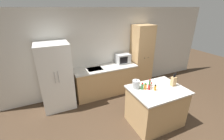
{
  "coord_description": "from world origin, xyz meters",
  "views": [
    {
      "loc": [
        -2.04,
        -1.94,
        2.61
      ],
      "look_at": [
        -0.51,
        1.4,
        1.05
      ],
      "focal_mm": 24.0,
      "sensor_mm": 36.0,
      "label": 1
    }
  ],
  "objects_px": {
    "microwave": "(123,58)",
    "spice_bottle_pale_salt": "(142,86)",
    "spice_bottle_tall_dark": "(155,88)",
    "spice_bottle_orange_cap": "(151,85)",
    "spice_bottle_amber_oil": "(150,83)",
    "spice_bottle_short_red": "(149,87)",
    "kettle": "(136,84)",
    "knife_block": "(174,81)",
    "refrigerator": "(56,77)",
    "pantry_cabinet": "(141,57)",
    "spice_bottle_green_herb": "(145,86)"
  },
  "relations": [
    {
      "from": "microwave",
      "to": "spice_bottle_amber_oil",
      "type": "bearing_deg",
      "value": -96.34
    },
    {
      "from": "refrigerator",
      "to": "kettle",
      "type": "distance_m",
      "value": 2.12
    },
    {
      "from": "spice_bottle_amber_oil",
      "to": "pantry_cabinet",
      "type": "bearing_deg",
      "value": 61.18
    },
    {
      "from": "spice_bottle_amber_oil",
      "to": "spice_bottle_orange_cap",
      "type": "relative_size",
      "value": 1.18
    },
    {
      "from": "spice_bottle_orange_cap",
      "to": "spice_bottle_tall_dark",
      "type": "bearing_deg",
      "value": -83.68
    },
    {
      "from": "spice_bottle_green_herb",
      "to": "spice_bottle_pale_salt",
      "type": "relative_size",
      "value": 0.9
    },
    {
      "from": "microwave",
      "to": "spice_bottle_amber_oil",
      "type": "distance_m",
      "value": 1.65
    },
    {
      "from": "microwave",
      "to": "spice_bottle_pale_salt",
      "type": "distance_m",
      "value": 1.75
    },
    {
      "from": "microwave",
      "to": "knife_block",
      "type": "bearing_deg",
      "value": -80.33
    },
    {
      "from": "refrigerator",
      "to": "microwave",
      "type": "distance_m",
      "value": 2.1
    },
    {
      "from": "refrigerator",
      "to": "kettle",
      "type": "relative_size",
      "value": 8.5
    },
    {
      "from": "refrigerator",
      "to": "pantry_cabinet",
      "type": "distance_m",
      "value": 2.78
    },
    {
      "from": "refrigerator",
      "to": "spice_bottle_tall_dark",
      "type": "relative_size",
      "value": 13.31
    },
    {
      "from": "spice_bottle_tall_dark",
      "to": "spice_bottle_pale_salt",
      "type": "relative_size",
      "value": 0.85
    },
    {
      "from": "microwave",
      "to": "spice_bottle_short_red",
      "type": "height_order",
      "value": "microwave"
    },
    {
      "from": "knife_block",
      "to": "spice_bottle_amber_oil",
      "type": "bearing_deg",
      "value": 156.24
    },
    {
      "from": "knife_block",
      "to": "kettle",
      "type": "height_order",
      "value": "knife_block"
    },
    {
      "from": "spice_bottle_pale_salt",
      "to": "kettle",
      "type": "xyz_separation_m",
      "value": [
        -0.1,
        0.1,
        0.02
      ]
    },
    {
      "from": "spice_bottle_pale_salt",
      "to": "spice_bottle_amber_oil",
      "type": "bearing_deg",
      "value": 12.76
    },
    {
      "from": "microwave",
      "to": "spice_bottle_green_herb",
      "type": "relative_size",
      "value": 3.1
    },
    {
      "from": "spice_bottle_amber_oil",
      "to": "spice_bottle_pale_salt",
      "type": "height_order",
      "value": "spice_bottle_amber_oil"
    },
    {
      "from": "microwave",
      "to": "spice_bottle_green_herb",
      "type": "bearing_deg",
      "value": -101.87
    },
    {
      "from": "spice_bottle_short_red",
      "to": "spice_bottle_green_herb",
      "type": "bearing_deg",
      "value": 145.01
    },
    {
      "from": "spice_bottle_green_herb",
      "to": "kettle",
      "type": "height_order",
      "value": "kettle"
    },
    {
      "from": "knife_block",
      "to": "spice_bottle_tall_dark",
      "type": "bearing_deg",
      "value": 178.95
    },
    {
      "from": "spice_bottle_tall_dark",
      "to": "spice_bottle_short_red",
      "type": "bearing_deg",
      "value": 137.94
    },
    {
      "from": "refrigerator",
      "to": "spice_bottle_amber_oil",
      "type": "bearing_deg",
      "value": -37.74
    },
    {
      "from": "spice_bottle_short_red",
      "to": "spice_bottle_orange_cap",
      "type": "height_order",
      "value": "spice_bottle_orange_cap"
    },
    {
      "from": "spice_bottle_pale_salt",
      "to": "microwave",
      "type": "bearing_deg",
      "value": 75.92
    },
    {
      "from": "pantry_cabinet",
      "to": "knife_block",
      "type": "distance_m",
      "value": 1.84
    },
    {
      "from": "spice_bottle_tall_dark",
      "to": "spice_bottle_amber_oil",
      "type": "bearing_deg",
      "value": 85.36
    },
    {
      "from": "spice_bottle_tall_dark",
      "to": "spice_bottle_short_red",
      "type": "xyz_separation_m",
      "value": [
        -0.09,
        0.08,
        0.0
      ]
    },
    {
      "from": "spice_bottle_green_herb",
      "to": "spice_bottle_tall_dark",
      "type": "bearing_deg",
      "value": -39.21
    },
    {
      "from": "spice_bottle_short_red",
      "to": "kettle",
      "type": "relative_size",
      "value": 0.66
    },
    {
      "from": "spice_bottle_amber_oil",
      "to": "spice_bottle_pale_salt",
      "type": "bearing_deg",
      "value": -167.24
    },
    {
      "from": "spice_bottle_tall_dark",
      "to": "spice_bottle_orange_cap",
      "type": "height_order",
      "value": "spice_bottle_orange_cap"
    },
    {
      "from": "spice_bottle_pale_salt",
      "to": "refrigerator",
      "type": "bearing_deg",
      "value": 137.38
    },
    {
      "from": "refrigerator",
      "to": "spice_bottle_amber_oil",
      "type": "distance_m",
      "value": 2.41
    },
    {
      "from": "knife_block",
      "to": "spice_bottle_tall_dark",
      "type": "distance_m",
      "value": 0.52
    },
    {
      "from": "spice_bottle_tall_dark",
      "to": "spice_bottle_pale_salt",
      "type": "height_order",
      "value": "spice_bottle_pale_salt"
    },
    {
      "from": "microwave",
      "to": "spice_bottle_orange_cap",
      "type": "bearing_deg",
      "value": -96.96
    },
    {
      "from": "spice_bottle_amber_oil",
      "to": "knife_block",
      "type": "bearing_deg",
      "value": -23.76
    },
    {
      "from": "microwave",
      "to": "spice_bottle_amber_oil",
      "type": "xyz_separation_m",
      "value": [
        -0.18,
        -1.64,
        -0.06
      ]
    },
    {
      "from": "spice_bottle_pale_salt",
      "to": "spice_bottle_tall_dark",
      "type": "bearing_deg",
      "value": -34.47
    },
    {
      "from": "spice_bottle_amber_oil",
      "to": "kettle",
      "type": "height_order",
      "value": "kettle"
    },
    {
      "from": "refrigerator",
      "to": "spice_bottle_short_red",
      "type": "distance_m",
      "value": 2.41
    },
    {
      "from": "spice_bottle_short_red",
      "to": "refrigerator",
      "type": "bearing_deg",
      "value": 138.28
    },
    {
      "from": "spice_bottle_green_herb",
      "to": "microwave",
      "type": "bearing_deg",
      "value": 78.13
    },
    {
      "from": "pantry_cabinet",
      "to": "spice_bottle_tall_dark",
      "type": "height_order",
      "value": "pantry_cabinet"
    },
    {
      "from": "microwave",
      "to": "spice_bottle_green_herb",
      "type": "xyz_separation_m",
      "value": [
        -0.36,
        -1.72,
        -0.08
      ]
    }
  ]
}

